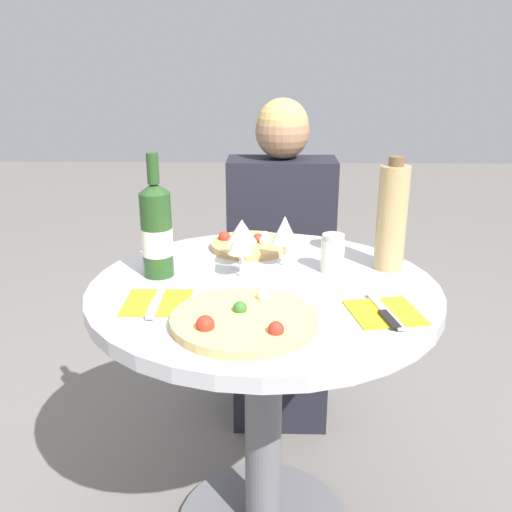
# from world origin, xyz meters

# --- Properties ---
(dining_table) EXTENTS (0.88, 0.88, 0.78)m
(dining_table) POSITION_xyz_m (0.00, 0.00, 0.58)
(dining_table) COLOR slate
(dining_table) RESTS_ON ground_plane
(chair_behind_diner) EXTENTS (0.42, 0.42, 0.86)m
(chair_behind_diner) POSITION_xyz_m (0.06, 0.81, 0.42)
(chair_behind_diner) COLOR silver
(chair_behind_diner) RESTS_ON ground_plane
(seated_diner) EXTENTS (0.40, 0.41, 1.18)m
(seated_diner) POSITION_xyz_m (0.06, 0.67, 0.53)
(seated_diner) COLOR black
(seated_diner) RESTS_ON ground_plane
(pizza_large) EXTENTS (0.31, 0.31, 0.05)m
(pizza_large) POSITION_xyz_m (-0.04, -0.23, 0.79)
(pizza_large) COLOR #DBB26B
(pizza_large) RESTS_ON dining_table
(pizza_small_far) EXTENTS (0.23, 0.23, 0.05)m
(pizza_small_far) POSITION_xyz_m (-0.04, 0.28, 0.79)
(pizza_small_far) COLOR tan
(pizza_small_far) RESTS_ON dining_table
(wine_bottle) EXTENTS (0.08, 0.08, 0.32)m
(wine_bottle) POSITION_xyz_m (-0.28, 0.06, 0.90)
(wine_bottle) COLOR #23471E
(wine_bottle) RESTS_ON dining_table
(tall_carafe) EXTENTS (0.08, 0.08, 0.30)m
(tall_carafe) POSITION_xyz_m (0.33, 0.12, 0.92)
(tall_carafe) COLOR tan
(tall_carafe) RESTS_ON dining_table
(sugar_shaker) EXTENTS (0.06, 0.06, 0.10)m
(sugar_shaker) POSITION_xyz_m (0.18, 0.09, 0.83)
(sugar_shaker) COLOR silver
(sugar_shaker) RESTS_ON dining_table
(wine_glass_back_right) EXTENTS (0.07, 0.07, 0.14)m
(wine_glass_back_right) POSITION_xyz_m (0.05, 0.12, 0.88)
(wine_glass_back_right) COLOR silver
(wine_glass_back_right) RESTS_ON dining_table
(wine_glass_front_left) EXTENTS (0.07, 0.07, 0.13)m
(wine_glass_front_left) POSITION_xyz_m (-0.06, 0.04, 0.87)
(wine_glass_front_left) COLOR silver
(wine_glass_front_left) RESTS_ON dining_table
(wine_glass_back_left) EXTENTS (0.08, 0.08, 0.13)m
(wine_glass_back_left) POSITION_xyz_m (-0.06, 0.12, 0.88)
(wine_glass_back_left) COLOR silver
(wine_glass_back_left) RESTS_ON dining_table
(place_setting_left) EXTENTS (0.15, 0.19, 0.01)m
(place_setting_left) POSITION_xyz_m (-0.25, -0.13, 0.78)
(place_setting_left) COLOR yellow
(place_setting_left) RESTS_ON dining_table
(place_setting_right) EXTENTS (0.18, 0.19, 0.01)m
(place_setting_right) POSITION_xyz_m (0.27, -0.17, 0.78)
(place_setting_right) COLOR yellow
(place_setting_right) RESTS_ON dining_table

